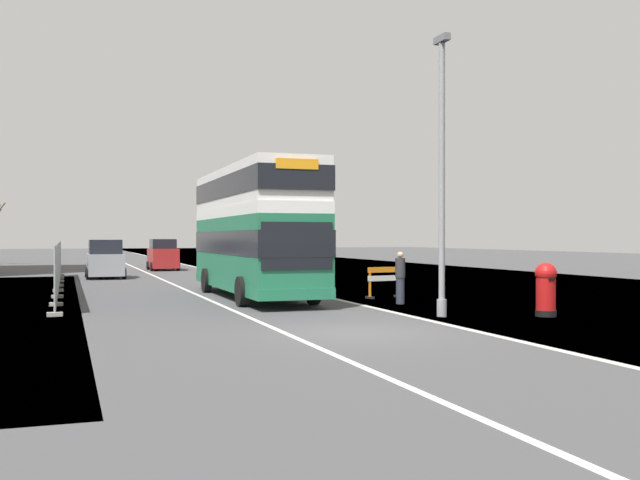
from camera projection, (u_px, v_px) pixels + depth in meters
name	position (u px, v px, depth m)	size (l,w,h in m)	color
ground	(374.00, 333.00, 17.98)	(140.00, 280.00, 0.10)	#424244
double_decker_bus	(254.00, 229.00, 27.86)	(2.81, 11.33, 4.88)	#1E6B47
lamppost_foreground	(442.00, 184.00, 21.15)	(0.29, 0.70, 8.12)	gray
red_pillar_postbox	(546.00, 287.00, 21.21)	(0.62, 0.62, 1.56)	black
roadworks_barrier	(384.00, 279.00, 27.64)	(1.46, 0.66, 1.17)	orange
construction_site_fence	(59.00, 267.00, 32.44)	(0.44, 24.00, 2.06)	#A8AAAD
car_oncoming_near	(105.00, 260.00, 40.99)	(2.09, 3.87, 2.16)	gray
car_receding_mid	(163.00, 255.00, 51.10)	(1.97, 3.86, 2.17)	maroon
pedestrian_at_kerb	(400.00, 278.00, 25.16)	(0.34, 0.34, 1.80)	#2D3342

